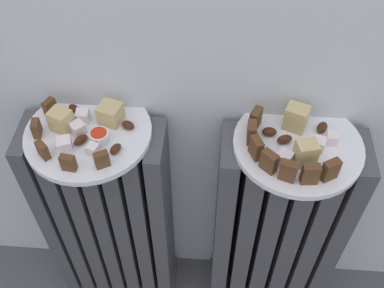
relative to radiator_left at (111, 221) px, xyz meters
The scene contains 36 objects.
radiator_left is the anchor object (origin of this frame).
radiator_right 0.40m from the radiator_left, ahead, with size 0.30×0.12×0.61m.
plate_left 0.32m from the radiator_left, 63.43° to the right, with size 0.24×0.24×0.01m, color white.
plate_right 0.51m from the radiator_left, ahead, with size 0.24×0.24×0.01m, color white.
dark_cake_slice_left_0 0.35m from the radiator_left, 152.50° to the left, with size 0.03×0.01×0.03m, color #56351E.
dark_cake_slice_left_1 0.35m from the radiator_left, behind, with size 0.03×0.01×0.03m, color #56351E.
dark_cake_slice_left_2 0.35m from the radiator_left, 133.87° to the right, with size 0.03×0.01×0.03m, color #56351E.
dark_cake_slice_left_3 0.35m from the radiator_left, 97.05° to the right, with size 0.03×0.01×0.03m, color #56351E.
dark_cake_slice_left_4 0.35m from the radiator_left, 60.23° to the right, with size 0.03×0.01×0.03m, color #56351E.
marble_cake_slice_left_0 0.35m from the radiator_left, 36.94° to the left, with size 0.04×0.04×0.04m, color tan.
marble_cake_slice_left_1 0.35m from the radiator_left, behind, with size 0.04×0.03×0.04m, color tan.
turkish_delight_left_0 0.34m from the radiator_left, 66.41° to the right, with size 0.02×0.02×0.02m, color white.
turkish_delight_left_1 0.34m from the radiator_left, 162.76° to the right, with size 0.02×0.02×0.02m, color white.
turkish_delight_left_2 0.34m from the radiator_left, 117.26° to the left, with size 0.02×0.02×0.02m, color white.
turkish_delight_left_3 0.34m from the radiator_left, 122.64° to the right, with size 0.03×0.03×0.03m, color white.
medjool_date_left_0 0.33m from the radiator_left, 99.30° to the right, with size 0.03×0.01×0.02m, color #3D1E0F.
medjool_date_left_1 0.34m from the radiator_left, 126.86° to the left, with size 0.03×0.02×0.02m, color #3D1E0F.
medjool_date_left_2 0.34m from the radiator_left, 11.20° to the left, with size 0.03×0.02×0.01m, color #3D1E0F.
medjool_date_left_3 0.34m from the radiator_left, 36.61° to the right, with size 0.03×0.02×0.02m, color #3D1E0F.
jam_bowl_left 0.34m from the radiator_left, 38.02° to the right, with size 0.04×0.04×0.02m.
dark_cake_slice_right_0 0.47m from the radiator_left, ahead, with size 0.03×0.02×0.04m, color #56351E.
dark_cake_slice_right_1 0.46m from the radiator_left, ahead, with size 0.03×0.02×0.04m, color #56351E.
dark_cake_slice_right_2 0.47m from the radiator_left, ahead, with size 0.03×0.02×0.04m, color #56351E.
dark_cake_slice_right_3 0.49m from the radiator_left, 11.08° to the right, with size 0.03×0.02×0.04m, color #56351E.
dark_cake_slice_right_4 0.51m from the radiator_left, 12.89° to the right, with size 0.03×0.02×0.04m, color #56351E.
dark_cake_slice_right_5 0.54m from the radiator_left, 12.28° to the right, with size 0.03×0.02×0.04m, color #56351E.
dark_cake_slice_right_6 0.57m from the radiator_left, ahead, with size 0.03×0.02×0.04m, color #56351E.
marble_cake_slice_right_0 0.53m from the radiator_left, ahead, with size 0.04×0.03×0.05m, color tan.
marble_cake_slice_right_1 0.53m from the radiator_left, ahead, with size 0.04×0.03×0.05m, color tan.
turkish_delight_right_0 0.57m from the radiator_left, ahead, with size 0.02×0.02×0.02m, color white.
turkish_delight_right_1 0.54m from the radiator_left, ahead, with size 0.02×0.02×0.02m, color white.
turkish_delight_right_2 0.50m from the radiator_left, ahead, with size 0.02×0.02×0.02m, color white.
medjool_date_right_0 0.48m from the radiator_left, ahead, with size 0.03×0.02×0.02m, color #3D1E0F.
medjool_date_right_1 0.50m from the radiator_left, ahead, with size 0.03×0.02×0.02m, color #3D1E0F.
medjool_date_right_2 0.55m from the radiator_left, ahead, with size 0.03×0.02×0.02m, color #3D1E0F.
fork 0.33m from the radiator_left, 161.55° to the left, with size 0.02×0.10×0.00m.
Camera 1 is at (0.04, -0.30, 1.27)m, focal length 43.16 mm.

